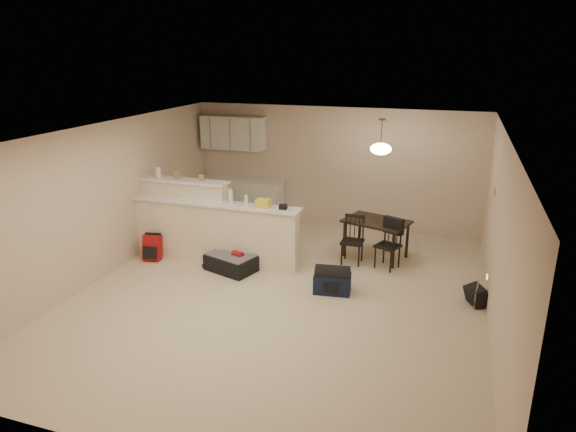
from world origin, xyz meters
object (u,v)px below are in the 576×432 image
at_px(dining_chair_far, 388,245).
at_px(black_daypack, 476,296).
at_px(dining_table, 376,225).
at_px(pendant_lamp, 381,148).
at_px(dining_chair_near, 352,240).
at_px(navy_duffel, 332,283).
at_px(red_backpack, 152,248).
at_px(suitcase, 231,263).

xyz_separation_m(dining_chair_far, black_daypack, (1.44, -0.95, -0.29)).
bearing_deg(dining_table, pendant_lamp, -132.02).
bearing_deg(dining_table, dining_chair_near, -111.97).
bearing_deg(navy_duffel, red_backpack, 167.95).
bearing_deg(suitcase, pendant_lamp, 49.79).
xyz_separation_m(pendant_lamp, red_backpack, (-3.76, -1.39, -1.76)).
height_order(dining_chair_far, navy_duffel, dining_chair_far).
bearing_deg(black_daypack, navy_duffel, 71.70).
relative_size(suitcase, navy_duffel, 1.44).
bearing_deg(suitcase, navy_duffel, 9.50).
bearing_deg(dining_chair_near, dining_table, 51.73).
xyz_separation_m(suitcase, navy_duffel, (1.83, -0.27, 0.02)).
xyz_separation_m(pendant_lamp, navy_duffel, (-0.40, -1.66, -1.84)).
bearing_deg(black_daypack, dining_table, 25.36).
height_order(dining_chair_far, red_backpack, dining_chair_far).
height_order(pendant_lamp, suitcase, pendant_lamp).
bearing_deg(suitcase, dining_chair_near, 44.96).
bearing_deg(red_backpack, dining_chair_near, 6.46).
bearing_deg(dining_chair_far, dining_table, 144.44).
bearing_deg(dining_chair_far, red_backpack, -144.36).
distance_m(dining_chair_near, navy_duffel, 1.27).
height_order(dining_table, suitcase, dining_table).
bearing_deg(dining_chair_far, pendant_lamp, 144.44).
bearing_deg(dining_chair_near, navy_duffel, -91.78).
relative_size(dining_table, pendant_lamp, 2.06).
distance_m(dining_table, dining_chair_far, 0.55).
relative_size(pendant_lamp, suitcase, 0.76).
bearing_deg(red_backpack, dining_table, 10.96).
height_order(suitcase, navy_duffel, navy_duffel).
bearing_deg(dining_chair_far, dining_chair_near, -158.99).
distance_m(pendant_lamp, dining_chair_near, 1.66).
height_order(pendant_lamp, red_backpack, pendant_lamp).
bearing_deg(dining_chair_far, black_daypack, -10.99).
bearing_deg(navy_duffel, dining_chair_near, 80.08).
relative_size(dining_table, dining_chair_far, 1.49).
distance_m(dining_chair_near, dining_chair_far, 0.62).
distance_m(dining_chair_near, suitcase, 2.14).
relative_size(dining_chair_near, dining_chair_far, 1.00).
bearing_deg(suitcase, dining_table, 49.79).
relative_size(dining_table, navy_duffel, 2.26).
xyz_separation_m(pendant_lamp, dining_chair_far, (0.27, -0.44, -1.56)).
distance_m(dining_chair_far, red_backpack, 4.15).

